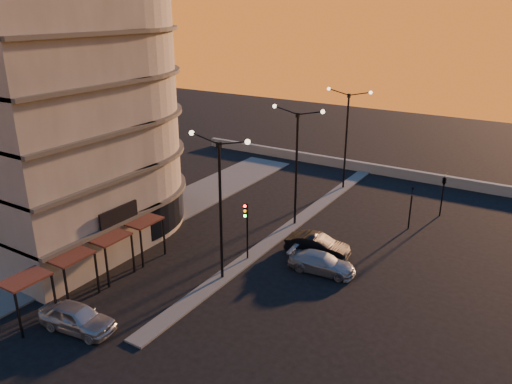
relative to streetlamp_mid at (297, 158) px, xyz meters
The scene contains 14 objects.
ground 11.46m from the streetlamp_mid, 90.00° to the right, with size 120.00×120.00×0.00m, color black.
sidewalk_west 13.30m from the streetlamp_mid, 150.26° to the right, with size 5.00×40.00×0.12m, color #4E4E4B.
median 5.53m from the streetlamp_mid, 90.00° to the left, with size 1.20×36.00×0.12m, color #4E4E4B.
parapet 16.91m from the streetlamp_mid, 82.87° to the left, with size 44.00×0.50×1.00m, color slate.
building 18.31m from the streetlamp_mid, 144.54° to the right, with size 14.35×17.08×25.00m.
streetlamp_near 10.00m from the streetlamp_mid, 90.00° to the right, with size 4.32×0.32×9.51m.
streetlamp_mid is the anchor object (origin of this frame).
streetlamp_far 10.00m from the streetlamp_mid, 90.00° to the left, with size 4.32×0.32×9.51m.
traffic_light_main 7.62m from the streetlamp_mid, 90.00° to the right, with size 0.28×0.44×4.25m.
signal_east_a 9.67m from the streetlamp_mid, 26.57° to the left, with size 0.13×0.16×3.60m.
signal_east_b 12.67m from the streetlamp_mid, 40.10° to the left, with size 0.42×1.99×3.60m.
car_hatchback 19.48m from the streetlamp_mid, 100.69° to the right, with size 1.76×4.38×1.49m, color #989AA0.
car_sedan 7.23m from the streetlamp_mid, 45.19° to the right, with size 1.57×4.49×1.48m, color black.
car_wagon 9.15m from the streetlamp_mid, 49.00° to the right, with size 1.82×4.47×1.30m, color gray.
Camera 1 is at (16.73, -22.78, 16.49)m, focal length 35.00 mm.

